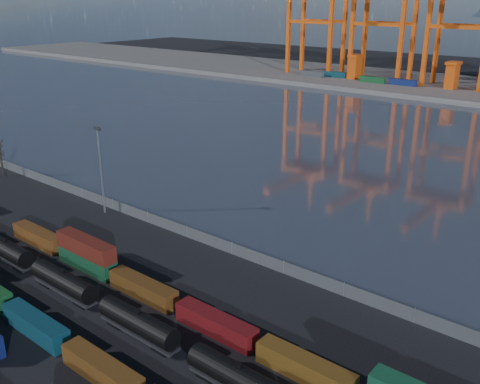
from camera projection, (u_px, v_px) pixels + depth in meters
The scene contains 8 objects.
ground at pixel (84, 335), 64.95m from camera, with size 700.00×700.00×0.00m, color black.
harbor_water at pixel (420, 152), 141.14m from camera, with size 700.00×700.00×0.00m, color #2D3442.
container_row_south at pixel (4, 356), 58.03m from camera, with size 141.22×2.58×5.50m.
container_row_north at pixel (261, 342), 60.62m from camera, with size 140.38×2.36×5.02m.
tanker_string at pixel (184, 349), 59.36m from camera, with size 120.87×2.66×3.80m.
waterfront_fence at pixel (232, 248), 84.92m from camera, with size 160.12×0.12×2.20m.
bare_tree at pixel (1, 158), 120.53m from camera, with size 2.21×2.22×8.59m.
yard_light_mast at pixel (101, 166), 98.44m from camera, with size 1.60×0.40×16.60m.
Camera 1 is at (49.51, -30.41, 38.81)m, focal length 40.00 mm.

